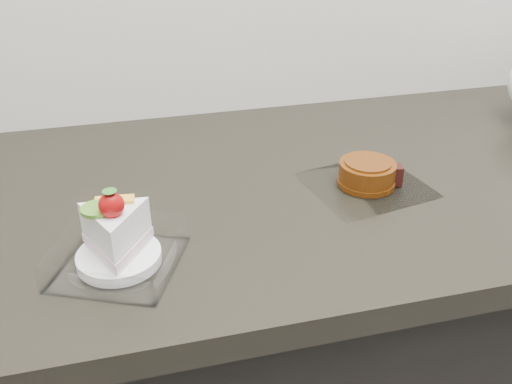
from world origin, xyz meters
name	(u,v)px	position (x,y,z in m)	size (l,w,h in m)	color
counter	(324,368)	(0.00, 1.69, 0.45)	(2.04, 0.64, 0.90)	black
cake_tray	(117,245)	(-0.36, 1.53, 0.93)	(0.19, 0.19, 0.11)	white
mooncake_wrap	(368,176)	(0.02, 1.64, 0.92)	(0.20, 0.19, 0.04)	white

